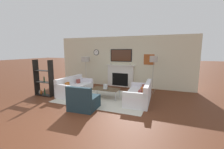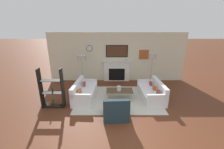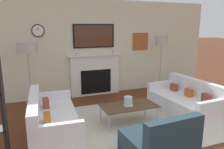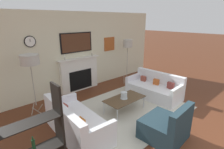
% 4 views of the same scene
% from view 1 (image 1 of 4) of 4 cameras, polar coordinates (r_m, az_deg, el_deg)
% --- Properties ---
extents(ground_plane, '(60.00, 60.00, 0.00)m').
position_cam_1_polar(ground_plane, '(4.52, -15.46, -16.81)').
color(ground_plane, '#572B18').
extents(fireplace_wall, '(7.52, 0.28, 2.70)m').
position_cam_1_polar(fireplace_wall, '(8.19, 3.51, 4.04)').
color(fireplace_wall, beige).
rests_on(fireplace_wall, ground_plane).
extents(area_rug, '(3.56, 2.58, 0.01)m').
position_cam_1_polar(area_rug, '(6.36, -2.92, -8.75)').
color(area_rug, beige).
rests_on(area_rug, ground_plane).
extents(couch_left, '(0.90, 1.78, 0.78)m').
position_cam_1_polar(couch_left, '(7.00, -14.04, -5.01)').
color(couch_left, silver).
rests_on(couch_left, ground_plane).
extents(couch_right, '(0.93, 1.75, 0.78)m').
position_cam_1_polar(couch_right, '(5.86, 10.50, -7.73)').
color(couch_right, silver).
rests_on(couch_right, ground_plane).
extents(armchair, '(0.91, 0.88, 0.83)m').
position_cam_1_polar(armchair, '(5.17, -10.79, -10.03)').
color(armchair, '#1F333C').
rests_on(armchair, ground_plane).
extents(coffee_table, '(1.14, 0.60, 0.39)m').
position_cam_1_polar(coffee_table, '(6.23, -2.44, -5.65)').
color(coffee_table, '#4C3823').
rests_on(coffee_table, ground_plane).
extents(hurricane_candle, '(0.20, 0.20, 0.18)m').
position_cam_1_polar(hurricane_candle, '(6.23, -2.56, -4.69)').
color(hurricane_candle, silver).
rests_on(hurricane_candle, coffee_table).
extents(floor_lamp_left, '(0.46, 0.46, 1.63)m').
position_cam_1_polar(floor_lamp_left, '(8.25, -10.02, 5.68)').
color(floor_lamp_left, '#9E998E').
rests_on(floor_lamp_left, ground_plane).
extents(floor_lamp_right, '(0.36, 0.36, 1.72)m').
position_cam_1_polar(floor_lamp_right, '(7.08, 15.56, 5.48)').
color(floor_lamp_right, '#9E998E').
rests_on(floor_lamp_right, ground_plane).
extents(shelf_unit, '(0.88, 0.28, 1.57)m').
position_cam_1_polar(shelf_unit, '(7.12, -24.57, -2.31)').
color(shelf_unit, black).
rests_on(shelf_unit, ground_plane).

